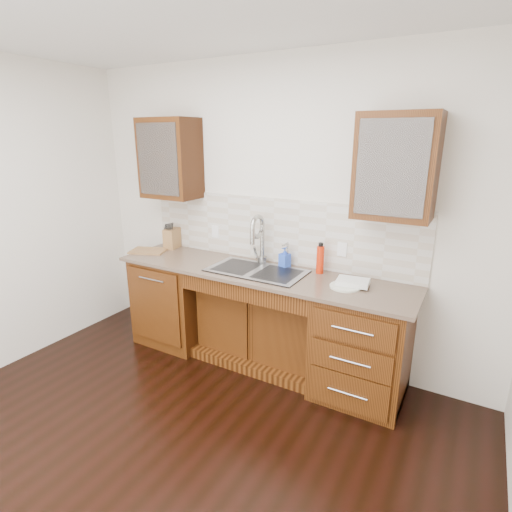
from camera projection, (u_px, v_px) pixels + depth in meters
The scene contains 24 objects.
ground at pixel (149, 474), 2.57m from camera, with size 4.00×3.50×0.10m, color black.
wall_back at pixel (277, 214), 3.66m from camera, with size 4.00×0.10×2.70m, color silver.
base_cabinet_left at pixel (177, 299), 4.07m from camera, with size 0.70×0.62×0.88m, color #593014.
base_cabinet_center at pixel (263, 324), 3.73m from camera, with size 1.20×0.44×0.70m, color #593014.
base_cabinet_right at pixel (362, 345), 3.18m from camera, with size 0.70×0.62×0.88m, color #593014.
countertop at pixel (257, 272), 3.48m from camera, with size 2.70×0.65×0.03m, color #84705B.
backsplash at pixel (274, 230), 3.65m from camera, with size 2.70×0.02×0.59m, color beige.
sink at pixel (257, 280), 3.49m from camera, with size 0.84×0.46×0.19m, color #9E9EA5.
faucet at pixel (262, 242), 3.63m from camera, with size 0.04×0.04×0.40m, color #999993.
filter_tap at pixel (287, 254), 3.54m from camera, with size 0.02×0.02×0.24m, color #999993.
upper_cabinet_left at pixel (170, 159), 3.83m from camera, with size 0.55×0.34×0.75m, color #593014.
upper_cabinet_right at pixel (396, 167), 2.84m from camera, with size 0.55×0.34×0.75m, color #593014.
outlet_left at pixel (215, 232), 3.97m from camera, with size 0.08×0.01×0.12m, color white.
outlet_right at pixel (342, 249), 3.36m from camera, with size 0.08×0.01×0.12m, color white.
soap_bottle at pixel (285, 257), 3.55m from camera, with size 0.08×0.08×0.18m, color blue.
water_bottle at pixel (320, 260), 3.38m from camera, with size 0.06×0.06×0.24m, color red.
plate at pixel (345, 287), 3.09m from camera, with size 0.24×0.24×0.01m, color beige.
dish_towel at pixel (353, 282), 3.11m from camera, with size 0.24×0.18×0.04m, color white.
knife_block at pixel (172, 238), 4.15m from camera, with size 0.11×0.18×0.20m, color #9F6E3A.
cutting_board at pixel (148, 251), 4.05m from camera, with size 0.35×0.24×0.02m, color #906547.
cup_left_a at pixel (163, 164), 3.89m from camera, with size 0.12×0.12×0.10m, color white.
cup_left_b at pixel (178, 165), 3.80m from camera, with size 0.10×0.10×0.10m, color white.
cup_right_a at pixel (384, 174), 2.90m from camera, with size 0.12×0.12×0.10m, color silver.
cup_right_b at pixel (416, 176), 2.79m from camera, with size 0.10×0.10×0.09m, color white.
Camera 1 is at (1.61, -1.44, 2.04)m, focal length 28.00 mm.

